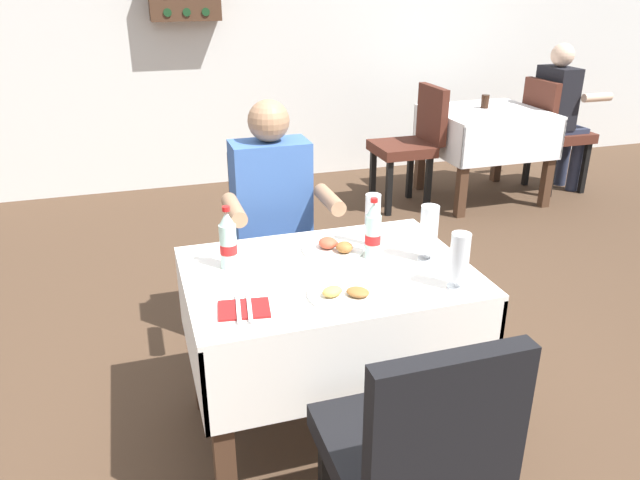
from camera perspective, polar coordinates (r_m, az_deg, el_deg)
ground_plane at (r=2.74m, az=-1.40°, el=-16.64°), size 11.00×11.00×0.00m
back_wall at (r=5.55m, az=-12.30°, el=20.17°), size 11.00×0.12×3.00m
main_dining_table at (r=2.38m, az=0.72°, el=-6.75°), size 1.07×0.76×0.75m
chair_far_diner_seat at (r=3.05m, az=-3.78°, el=0.03°), size 0.44×0.50×0.97m
chair_near_camera_side at (r=1.81m, az=8.77°, el=-18.83°), size 0.44×0.50×0.97m
seated_diner_far at (r=2.89m, az=-4.26°, el=1.96°), size 0.50×0.46×1.26m
plate_near_camera at (r=2.11m, az=2.20°, el=-4.98°), size 0.25×0.25×0.04m
plate_far_diner at (r=2.45m, az=1.23°, el=-0.64°), size 0.25×0.25×0.06m
beer_glass_left at (r=2.37m, az=10.08°, el=0.62°), size 0.07×0.07×0.22m
beer_glass_middle at (r=2.17m, az=12.84°, el=-1.90°), size 0.07×0.07×0.21m
beer_glass_right at (r=2.46m, az=4.92°, el=1.96°), size 0.07×0.07×0.22m
cola_bottle_primary at (r=2.36m, az=4.96°, el=0.76°), size 0.06×0.06×0.24m
cola_bottle_secondary at (r=2.30m, az=-8.56°, el=-0.13°), size 0.07×0.07×0.24m
napkin_cutlery_set at (r=2.04m, az=-7.09°, el=-6.38°), size 0.19×0.20×0.01m
background_dining_table at (r=5.34m, az=15.12°, el=9.62°), size 0.90×0.85×0.75m
background_chair_left at (r=5.02m, az=8.61°, el=9.22°), size 0.50×0.44×0.97m
background_chair_right at (r=5.71m, az=20.83°, el=9.69°), size 0.50×0.44×0.97m
background_patron at (r=5.71m, az=21.45°, el=11.22°), size 0.46×0.50×1.26m
background_table_tumbler at (r=5.37m, az=15.12°, el=12.36°), size 0.06×0.06×0.11m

